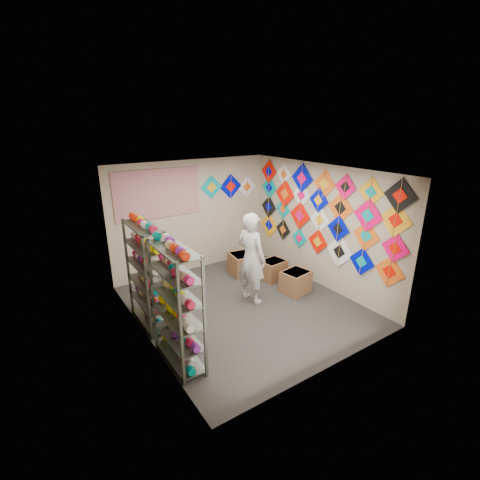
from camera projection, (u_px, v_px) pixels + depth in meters
ground at (244, 305)px, 7.04m from camera, size 4.50×4.50×0.00m
room_walls at (244, 228)px, 6.50m from camera, size 4.50×4.50×4.50m
shelf_rack_front at (177, 307)px, 5.13m from camera, size 0.40×1.10×1.90m
shelf_rack_back at (147, 276)px, 6.16m from camera, size 0.40×1.10×1.90m
string_spools at (160, 284)px, 5.61m from camera, size 0.12×2.36×0.12m
kite_wall_display at (320, 213)px, 7.51m from camera, size 0.06×4.24×2.08m
back_wall_kites at (229, 187)px, 8.71m from camera, size 1.63×0.02×0.67m
poster at (158, 194)px, 7.72m from camera, size 2.00×0.01×1.10m
shopkeeper at (251, 258)px, 6.95m from camera, size 0.89×0.76×1.88m
carton_a at (295, 282)px, 7.52m from camera, size 0.65×0.57×0.48m
carton_b at (273, 270)px, 8.15m from camera, size 0.60×0.51×0.46m
carton_c at (242, 264)px, 8.41m from camera, size 0.60×0.65×0.51m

